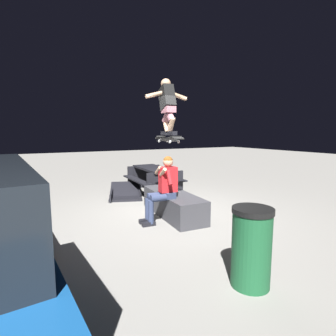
{
  "coord_description": "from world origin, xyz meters",
  "views": [
    {
      "loc": [
        -4.96,
        2.78,
        1.79
      ],
      "look_at": [
        -0.45,
        0.32,
        1.09
      ],
      "focal_mm": 28.08,
      "sensor_mm": 36.0,
      "label": 1
    }
  ],
  "objects_px": {
    "skateboard": "(169,139)",
    "ledge_box_main": "(173,204)",
    "skater_airborne": "(167,104)",
    "picnic_table_back": "(154,176)",
    "kicker_ramp": "(126,194)",
    "trash_bin": "(251,247)",
    "person_sitting_on_ledge": "(163,186)"
  },
  "relations": [
    {
      "from": "kicker_ramp",
      "to": "picnic_table_back",
      "type": "distance_m",
      "value": 1.02
    },
    {
      "from": "trash_bin",
      "to": "skateboard",
      "type": "bearing_deg",
      "value": -6.81
    },
    {
      "from": "picnic_table_back",
      "to": "trash_bin",
      "type": "relative_size",
      "value": 1.83
    },
    {
      "from": "ledge_box_main",
      "to": "kicker_ramp",
      "type": "relative_size",
      "value": 1.32
    },
    {
      "from": "person_sitting_on_ledge",
      "to": "skater_airborne",
      "type": "bearing_deg",
      "value": -47.75
    },
    {
      "from": "kicker_ramp",
      "to": "trash_bin",
      "type": "distance_m",
      "value": 4.88
    },
    {
      "from": "person_sitting_on_ledge",
      "to": "skater_airborne",
      "type": "relative_size",
      "value": 1.18
    },
    {
      "from": "skateboard",
      "to": "kicker_ramp",
      "type": "relative_size",
      "value": 0.7
    },
    {
      "from": "person_sitting_on_ledge",
      "to": "kicker_ramp",
      "type": "xyz_separation_m",
      "value": [
        2.41,
        -0.07,
        -0.67
      ]
    },
    {
      "from": "skater_airborne",
      "to": "kicker_ramp",
      "type": "distance_m",
      "value": 3.2
    },
    {
      "from": "skateboard",
      "to": "picnic_table_back",
      "type": "bearing_deg",
      "value": -18.5
    },
    {
      "from": "ledge_box_main",
      "to": "skateboard",
      "type": "bearing_deg",
      "value": 131.23
    },
    {
      "from": "skateboard",
      "to": "skater_airborne",
      "type": "relative_size",
      "value": 0.92
    },
    {
      "from": "skater_airborne",
      "to": "trash_bin",
      "type": "xyz_separation_m",
      "value": [
        -2.62,
        0.31,
        -1.87
      ]
    },
    {
      "from": "person_sitting_on_ledge",
      "to": "skater_airborne",
      "type": "height_order",
      "value": "skater_airborne"
    },
    {
      "from": "skater_airborne",
      "to": "kicker_ramp",
      "type": "height_order",
      "value": "skater_airborne"
    },
    {
      "from": "kicker_ramp",
      "to": "trash_bin",
      "type": "bearing_deg",
      "value": 177.81
    },
    {
      "from": "ledge_box_main",
      "to": "picnic_table_back",
      "type": "distance_m",
      "value": 2.29
    },
    {
      "from": "skateboard",
      "to": "skater_airborne",
      "type": "height_order",
      "value": "skater_airborne"
    },
    {
      "from": "skater_airborne",
      "to": "kicker_ramp",
      "type": "relative_size",
      "value": 0.76
    },
    {
      "from": "person_sitting_on_ledge",
      "to": "ledge_box_main",
      "type": "bearing_deg",
      "value": -52.62
    },
    {
      "from": "ledge_box_main",
      "to": "skater_airborne",
      "type": "xyz_separation_m",
      "value": [
        -0.13,
        0.21,
        2.1
      ]
    },
    {
      "from": "skateboard",
      "to": "ledge_box_main",
      "type": "bearing_deg",
      "value": -48.77
    },
    {
      "from": "ledge_box_main",
      "to": "skateboard",
      "type": "xyz_separation_m",
      "value": [
        -0.19,
        0.22,
        1.41
      ]
    },
    {
      "from": "skateboard",
      "to": "trash_bin",
      "type": "height_order",
      "value": "skateboard"
    },
    {
      "from": "skateboard",
      "to": "trash_bin",
      "type": "xyz_separation_m",
      "value": [
        -2.56,
        0.31,
        -1.19
      ]
    },
    {
      "from": "picnic_table_back",
      "to": "trash_bin",
      "type": "distance_m",
      "value": 5.08
    },
    {
      "from": "ledge_box_main",
      "to": "skater_airborne",
      "type": "relative_size",
      "value": 1.75
    },
    {
      "from": "person_sitting_on_ledge",
      "to": "picnic_table_back",
      "type": "xyz_separation_m",
      "value": [
        2.51,
        -0.99,
        -0.24
      ]
    },
    {
      "from": "skateboard",
      "to": "trash_bin",
      "type": "relative_size",
      "value": 1.1
    },
    {
      "from": "skater_airborne",
      "to": "trash_bin",
      "type": "relative_size",
      "value": 1.19
    },
    {
      "from": "skateboard",
      "to": "trash_bin",
      "type": "distance_m",
      "value": 2.84
    }
  ]
}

